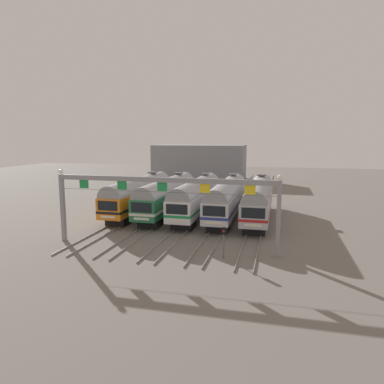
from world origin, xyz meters
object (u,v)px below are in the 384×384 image
object	(u,v)px
commuter_train_orange	(139,193)
catenary_gantry	(162,191)
commuter_train_green	(168,194)
commuter_train_silver	(227,197)
commuter_train_stainless	(259,198)
yard_signal_mast	(224,236)
commuter_train_white	(197,196)

from	to	relation	value
commuter_train_orange	catenary_gantry	world-z (taller)	catenary_gantry
commuter_train_green	commuter_train_silver	bearing A→B (deg)	0.00
commuter_train_green	commuter_train_stainless	xyz separation A→B (m)	(11.61, 0.00, 0.00)
catenary_gantry	yard_signal_mast	bearing A→B (deg)	-14.97
commuter_train_white	catenary_gantry	distance (m)	13.73
commuter_train_silver	yard_signal_mast	distance (m)	15.20
commuter_train_orange	commuter_train_stainless	distance (m)	15.49
commuter_train_orange	commuter_train_stainless	bearing A→B (deg)	0.00
commuter_train_silver	catenary_gantry	world-z (taller)	catenary_gantry
commuter_train_stainless	catenary_gantry	xyz separation A→B (m)	(-7.74, -13.50, 2.53)
commuter_train_white	commuter_train_silver	bearing A→B (deg)	0.00
commuter_train_orange	commuter_train_green	distance (m)	3.87
commuter_train_silver	commuter_train_orange	bearing A→B (deg)	180.00
commuter_train_silver	commuter_train_stainless	distance (m)	3.87
commuter_train_green	commuter_train_stainless	world-z (taller)	same
commuter_train_green	yard_signal_mast	xyz separation A→B (m)	(9.68, -15.05, -0.78)
commuter_train_green	commuter_train_silver	world-z (taller)	same
commuter_train_orange	commuter_train_white	bearing A→B (deg)	0.00
commuter_train_green	catenary_gantry	size ratio (longest dim) A/B	0.87
commuter_train_silver	catenary_gantry	size ratio (longest dim) A/B	0.87
commuter_train_green	commuter_train_white	distance (m)	3.87
commuter_train_orange	yard_signal_mast	size ratio (longest dim) A/B	6.64
commuter_train_white	yard_signal_mast	xyz separation A→B (m)	(5.81, -15.05, -0.78)
commuter_train_white	yard_signal_mast	distance (m)	16.15
commuter_train_orange	catenary_gantry	xyz separation A→B (m)	(7.74, -13.50, 2.53)
commuter_train_white	catenary_gantry	world-z (taller)	catenary_gantry
catenary_gantry	commuter_train_silver	bearing A→B (deg)	74.00
commuter_train_white	commuter_train_silver	xyz separation A→B (m)	(3.87, 0.00, 0.00)
commuter_train_orange	commuter_train_white	distance (m)	7.74
commuter_train_orange	commuter_train_white	size ratio (longest dim) A/B	1.00
commuter_train_orange	commuter_train_white	xyz separation A→B (m)	(7.74, 0.00, 0.00)
commuter_train_white	commuter_train_stainless	distance (m)	7.74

